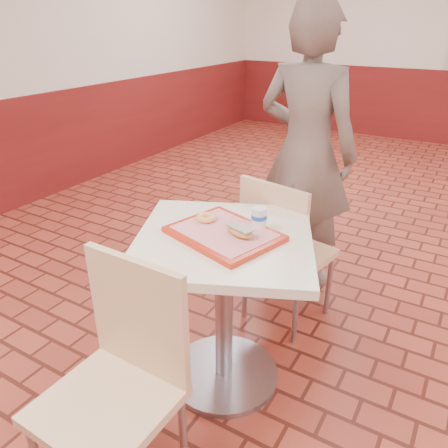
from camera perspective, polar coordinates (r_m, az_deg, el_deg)
The scene contains 8 objects.
main_table at distance 2.02m, azimuth -0.00°, elevation -8.23°, with size 0.76×0.76×0.80m.
chair_main_front at distance 1.67m, azimuth -13.44°, elevation -18.51°, with size 0.44×0.44×0.93m.
chair_main_back at distance 2.45m, azimuth 7.65°, elevation -2.95°, with size 0.49×0.49×0.90m.
customer at distance 2.82m, azimuth 10.65°, elevation 9.12°, with size 0.65×0.43×1.78m, color #6A5D52.
serving_tray at distance 1.89m, azimuth -0.00°, elevation -1.28°, with size 0.44×0.34×0.03m.
ring_donut at distance 1.97m, azimuth -2.35°, elevation 0.85°, with size 0.09×0.09×0.03m, color #F3A858.
long_john_donut at distance 1.83m, azimuth 2.07°, elevation -0.99°, with size 0.15×0.10×0.04m.
paper_cup at distance 1.91m, azimuth 4.60°, elevation 0.91°, with size 0.07×0.07×0.09m.
Camera 1 is at (-0.29, -1.97, 1.66)m, focal length 35.00 mm.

